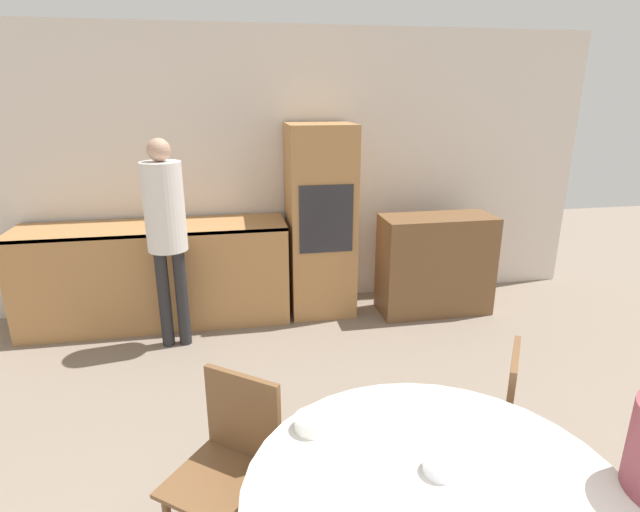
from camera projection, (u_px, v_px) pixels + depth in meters
wall_back at (275, 172)px, 4.76m from camera, size 6.28×0.05×2.60m
kitchen_counter at (157, 273)px, 4.50m from camera, size 2.33×0.60×0.91m
oven_unit at (320, 221)px, 4.64m from camera, size 0.59×0.59×1.77m
sideboard at (435, 264)px, 4.73m from camera, size 1.05×0.45×0.94m
chair_far_left at (231, 460)px, 2.17m from camera, size 0.56×0.56×0.86m
chair_far_right at (485, 415)px, 2.47m from camera, size 0.55×0.55×0.86m
person_standing at (166, 221)px, 3.89m from camera, size 0.31×0.31×1.70m
bowl_near at (441, 467)px, 1.71m from camera, size 0.12×0.12×0.04m
bowl_far at (313, 423)px, 1.93m from camera, size 0.14×0.14×0.05m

